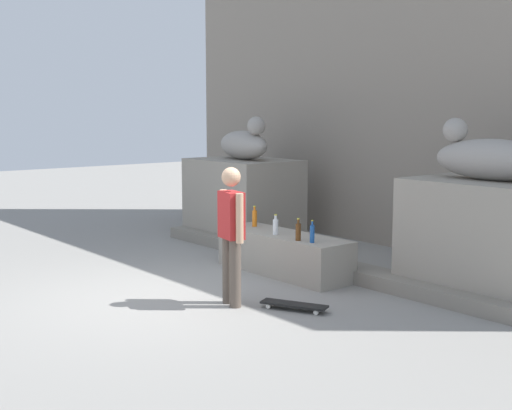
# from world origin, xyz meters

# --- Properties ---
(ground_plane) EXTENTS (40.00, 40.00, 0.00)m
(ground_plane) POSITION_xyz_m (0.00, 0.00, 0.00)
(ground_plane) COLOR gray
(facade_wall) EXTENTS (11.46, 0.60, 6.42)m
(facade_wall) POSITION_xyz_m (0.00, 5.08, 3.21)
(facade_wall) COLOR gray
(facade_wall) RESTS_ON ground_plane
(pedestal_left) EXTENTS (1.94, 1.39, 1.47)m
(pedestal_left) POSITION_xyz_m (-2.50, 3.30, 0.73)
(pedestal_left) COLOR gray
(pedestal_left) RESTS_ON ground_plane
(pedestal_right) EXTENTS (1.94, 1.39, 1.47)m
(pedestal_right) POSITION_xyz_m (2.50, 3.30, 0.73)
(pedestal_right) COLOR gray
(pedestal_right) RESTS_ON ground_plane
(statue_reclining_left) EXTENTS (1.69, 0.92, 0.78)m
(statue_reclining_left) POSITION_xyz_m (-2.47, 3.29, 1.75)
(statue_reclining_left) COLOR #9C968F
(statue_reclining_left) RESTS_ON pedestal_left
(statue_reclining_right) EXTENTS (1.60, 0.57, 0.78)m
(statue_reclining_right) POSITION_xyz_m (2.47, 3.30, 1.75)
(statue_reclining_right) COLOR #9C968F
(statue_reclining_right) RESTS_ON pedestal_right
(ledge_block) EXTENTS (2.22, 0.69, 0.58)m
(ledge_block) POSITION_xyz_m (0.00, 2.06, 0.29)
(ledge_block) COLOR gray
(ledge_block) RESTS_ON ground_plane
(skater) EXTENTS (0.53, 0.27, 1.67)m
(skater) POSITION_xyz_m (0.83, 0.49, 0.92)
(skater) COLOR brown
(skater) RESTS_ON ground_plane
(skateboard) EXTENTS (0.81, 0.53, 0.08)m
(skateboard) POSITION_xyz_m (1.46, 0.92, 0.06)
(skateboard) COLOR black
(skateboard) RESTS_ON ground_plane
(bottle_brown) EXTENTS (0.07, 0.07, 0.30)m
(bottle_brown) POSITION_xyz_m (0.52, 1.86, 0.71)
(bottle_brown) COLOR #593314
(bottle_brown) RESTS_ON ledge_block
(bottle_blue) EXTENTS (0.06, 0.06, 0.31)m
(bottle_blue) POSITION_xyz_m (0.75, 1.90, 0.71)
(bottle_blue) COLOR #194C99
(bottle_blue) RESTS_ON ledge_block
(bottle_orange) EXTENTS (0.07, 0.07, 0.32)m
(bottle_orange) POSITION_xyz_m (-0.75, 2.13, 0.71)
(bottle_orange) COLOR orange
(bottle_orange) RESTS_ON ledge_block
(bottle_clear) EXTENTS (0.08, 0.08, 0.29)m
(bottle_clear) POSITION_xyz_m (-0.01, 1.92, 0.70)
(bottle_clear) COLOR silver
(bottle_clear) RESTS_ON ledge_block
(stair_step) EXTENTS (6.94, 0.50, 0.19)m
(stair_step) POSITION_xyz_m (0.00, 2.58, 0.09)
(stair_step) COLOR gray
(stair_step) RESTS_ON ground_plane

